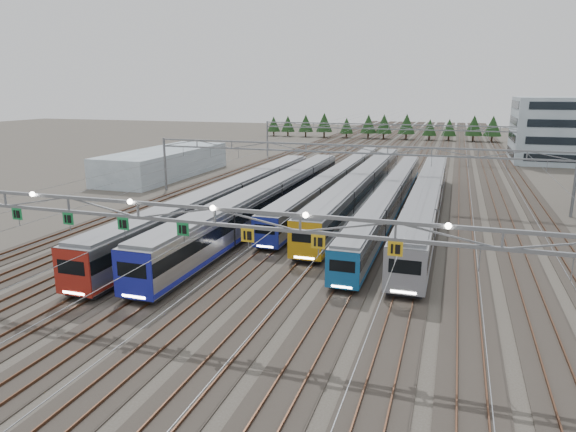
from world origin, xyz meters
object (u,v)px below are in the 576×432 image
(gantry_near, at_px, (213,220))
(train_e, at_px, (391,197))
(depot_bldg_north, at_px, (570,130))
(train_b, at_px, (270,199))
(gantry_far, at_px, (389,131))
(train_d, at_px, (363,185))
(train_f, at_px, (427,199))
(gantry_mid, at_px, (346,156))
(train_c, at_px, (337,180))
(west_shed, at_px, (165,163))
(train_a, at_px, (230,199))

(gantry_near, bearing_deg, train_e, 79.26)
(depot_bldg_north, bearing_deg, train_b, -123.65)
(gantry_far, bearing_deg, train_e, -82.20)
(train_d, distance_m, train_e, 7.16)
(train_f, relative_size, gantry_mid, 0.96)
(train_c, xyz_separation_m, gantry_far, (2.25, 39.60, 4.37))
(train_b, relative_size, gantry_near, 0.99)
(train_d, distance_m, train_f, 11.54)
(train_b, relative_size, gantry_mid, 0.99)
(train_b, xyz_separation_m, west_shed, (-28.48, 23.35, 0.00))
(train_f, distance_m, gantry_far, 52.33)
(train_c, distance_m, depot_bldg_north, 61.95)
(train_b, distance_m, train_d, 15.73)
(train_e, distance_m, gantry_near, 36.84)
(train_b, distance_m, train_c, 17.61)
(train_b, height_order, gantry_far, gantry_far)
(train_f, bearing_deg, depot_bldg_north, 66.92)
(train_a, distance_m, train_d, 19.69)
(train_e, height_order, gantry_far, gantry_far)
(depot_bldg_north, bearing_deg, gantry_far, -166.99)
(train_c, xyz_separation_m, depot_bldg_north, (38.81, 48.04, 4.77))
(train_c, relative_size, gantry_far, 1.09)
(gantry_far, bearing_deg, train_b, -96.80)
(gantry_near, xyz_separation_m, gantry_far, (0.05, 85.12, -0.70))
(gantry_mid, height_order, west_shed, gantry_mid)
(train_a, height_order, west_shed, west_shed)
(train_b, distance_m, train_f, 18.87)
(train_f, bearing_deg, train_d, 141.23)
(train_c, height_order, depot_bldg_north, depot_bldg_north)
(train_d, xyz_separation_m, gantry_far, (-2.25, 43.71, 4.12))
(train_e, bearing_deg, west_shed, 159.12)
(train_e, distance_m, west_shed, 44.93)
(gantry_near, bearing_deg, gantry_mid, 89.93)
(train_a, height_order, train_c, train_a)
(gantry_near, distance_m, gantry_mid, 40.12)
(train_e, distance_m, depot_bldg_north, 65.15)
(depot_bldg_north, bearing_deg, train_f, -113.08)
(train_a, distance_m, train_c, 20.53)
(train_c, height_order, gantry_far, gantry_far)
(gantry_far, height_order, west_shed, gantry_far)
(train_a, height_order, gantry_far, gantry_far)
(train_d, xyz_separation_m, west_shed, (-37.48, 10.44, 0.07))
(train_b, bearing_deg, west_shed, 140.65)
(train_c, height_order, train_e, train_c)
(gantry_near, bearing_deg, west_shed, 124.16)
(train_e, relative_size, train_f, 1.07)
(train_b, relative_size, west_shed, 1.87)
(gantry_mid, bearing_deg, train_c, 112.60)
(train_d, distance_m, gantry_mid, 4.86)
(train_d, height_order, west_shed, west_shed)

